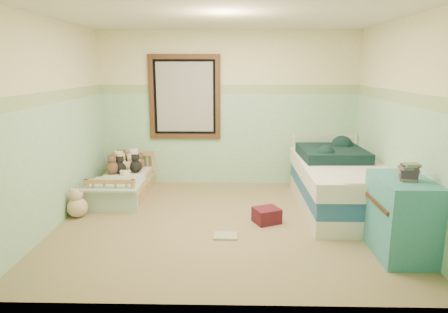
{
  "coord_description": "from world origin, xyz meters",
  "views": [
    {
      "loc": [
        0.09,
        -4.78,
        1.93
      ],
      "look_at": [
        -0.03,
        0.35,
        0.78
      ],
      "focal_mm": 32.26,
      "sensor_mm": 36.0,
      "label": 1
    }
  ],
  "objects_px": {
    "toddler_bed_frame": "(124,190)",
    "plush_floor_tan": "(77,207)",
    "twin_bed_frame": "(338,201)",
    "red_pillow": "(267,215)",
    "floor_book": "(225,236)",
    "dresser": "(401,217)",
    "plush_floor_cream": "(126,185)"
  },
  "relations": [
    {
      "from": "toddler_bed_frame",
      "to": "dresser",
      "type": "distance_m",
      "value": 3.9
    },
    {
      "from": "dresser",
      "to": "red_pillow",
      "type": "relative_size",
      "value": 2.71
    },
    {
      "from": "dresser",
      "to": "twin_bed_frame",
      "type": "bearing_deg",
      "value": 101.73
    },
    {
      "from": "twin_bed_frame",
      "to": "red_pillow",
      "type": "relative_size",
      "value": 6.81
    },
    {
      "from": "plush_floor_tan",
      "to": "red_pillow",
      "type": "distance_m",
      "value": 2.47
    },
    {
      "from": "toddler_bed_frame",
      "to": "red_pillow",
      "type": "xyz_separation_m",
      "value": [
        2.09,
        -1.03,
        0.01
      ]
    },
    {
      "from": "twin_bed_frame",
      "to": "red_pillow",
      "type": "xyz_separation_m",
      "value": [
        -1.03,
        -0.52,
        -0.02
      ]
    },
    {
      "from": "floor_book",
      "to": "toddler_bed_frame",
      "type": "bearing_deg",
      "value": 138.28
    },
    {
      "from": "toddler_bed_frame",
      "to": "red_pillow",
      "type": "bearing_deg",
      "value": -26.13
    },
    {
      "from": "plush_floor_cream",
      "to": "floor_book",
      "type": "distance_m",
      "value": 2.26
    },
    {
      "from": "floor_book",
      "to": "plush_floor_tan",
      "type": "bearing_deg",
      "value": 164.48
    },
    {
      "from": "floor_book",
      "to": "plush_floor_cream",
      "type": "bearing_deg",
      "value": 135.96
    },
    {
      "from": "dresser",
      "to": "red_pillow",
      "type": "height_order",
      "value": "dresser"
    },
    {
      "from": "plush_floor_cream",
      "to": "plush_floor_tan",
      "type": "height_order",
      "value": "plush_floor_tan"
    },
    {
      "from": "plush_floor_tan",
      "to": "floor_book",
      "type": "xyz_separation_m",
      "value": [
        1.96,
        -0.6,
        -0.12
      ]
    },
    {
      "from": "red_pillow",
      "to": "toddler_bed_frame",
      "type": "bearing_deg",
      "value": 153.87
    },
    {
      "from": "toddler_bed_frame",
      "to": "plush_floor_tan",
      "type": "distance_m",
      "value": 0.96
    },
    {
      "from": "dresser",
      "to": "floor_book",
      "type": "xyz_separation_m",
      "value": [
        -1.83,
        0.38,
        -0.4
      ]
    },
    {
      "from": "plush_floor_tan",
      "to": "floor_book",
      "type": "bearing_deg",
      "value": -17.04
    },
    {
      "from": "plush_floor_tan",
      "to": "dresser",
      "type": "xyz_separation_m",
      "value": [
        3.78,
        -0.98,
        0.28
      ]
    },
    {
      "from": "plush_floor_cream",
      "to": "red_pillow",
      "type": "xyz_separation_m",
      "value": [
        2.09,
        -1.15,
        -0.03
      ]
    },
    {
      "from": "twin_bed_frame",
      "to": "floor_book",
      "type": "xyz_separation_m",
      "value": [
        -1.54,
        -0.98,
        -0.1
      ]
    },
    {
      "from": "dresser",
      "to": "plush_floor_cream",
      "type": "bearing_deg",
      "value": 149.67
    },
    {
      "from": "twin_bed_frame",
      "to": "dresser",
      "type": "distance_m",
      "value": 1.42
    },
    {
      "from": "toddler_bed_frame",
      "to": "plush_floor_tan",
      "type": "bearing_deg",
      "value": -112.99
    },
    {
      "from": "plush_floor_cream",
      "to": "twin_bed_frame",
      "type": "bearing_deg",
      "value": -11.48
    },
    {
      "from": "toddler_bed_frame",
      "to": "floor_book",
      "type": "distance_m",
      "value": 2.17
    },
    {
      "from": "plush_floor_tan",
      "to": "twin_bed_frame",
      "type": "xyz_separation_m",
      "value": [
        3.5,
        0.38,
        -0.02
      ]
    },
    {
      "from": "plush_floor_cream",
      "to": "toddler_bed_frame",
      "type": "bearing_deg",
      "value": -89.27
    },
    {
      "from": "toddler_bed_frame",
      "to": "red_pillow",
      "type": "height_order",
      "value": "red_pillow"
    },
    {
      "from": "toddler_bed_frame",
      "to": "dresser",
      "type": "height_order",
      "value": "dresser"
    },
    {
      "from": "plush_floor_cream",
      "to": "floor_book",
      "type": "relative_size",
      "value": 0.93
    }
  ]
}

